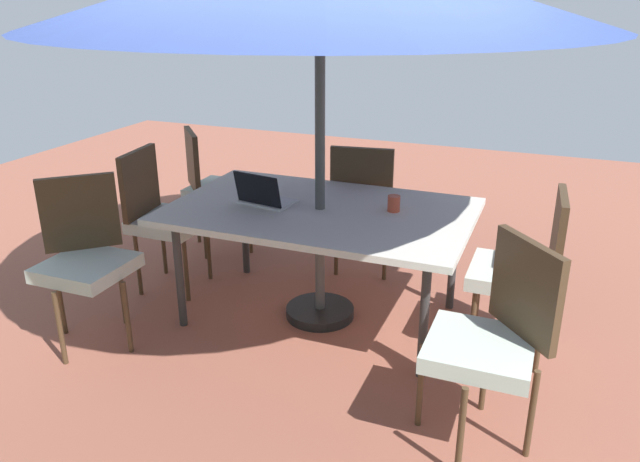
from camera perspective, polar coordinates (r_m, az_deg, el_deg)
name	(u,v)px	position (r m, az deg, el deg)	size (l,w,h in m)	color
ground_plane	(320,317)	(4.09, 0.00, -7.87)	(10.00, 10.00, 0.02)	#935442
dining_table	(320,216)	(3.80, 0.00, 1.40)	(1.82, 1.15, 0.74)	silver
chair_south	(364,201)	(4.53, 4.08, 2.77)	(0.48, 0.49, 0.98)	silver
chair_southeast	(213,183)	(5.00, -9.75, 4.32)	(0.59, 0.58, 0.98)	silver
chair_northwest	(493,335)	(2.90, 15.52, -9.14)	(0.59, 0.59, 0.98)	silver
chair_west	(525,266)	(3.64, 18.24, -3.04)	(0.47, 0.46, 0.98)	silver
chair_east	(162,212)	(4.41, -14.26, 1.65)	(0.48, 0.47, 0.98)	silver
chair_northeast	(85,254)	(3.86, -20.71, -1.95)	(0.59, 0.59, 0.98)	silver
laptop	(264,197)	(3.86, -5.11, 3.09)	(0.36, 0.30, 0.21)	#B7B7BC
cup	(394,203)	(3.75, 6.77, 2.52)	(0.08, 0.08, 0.10)	#CC4C33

